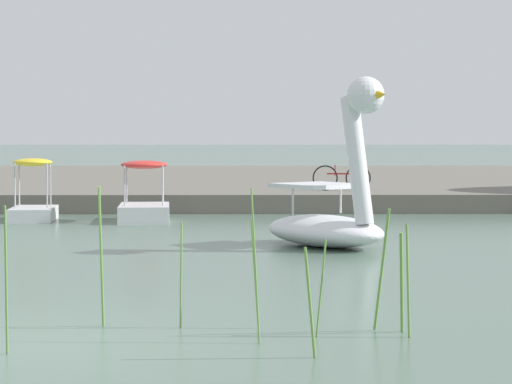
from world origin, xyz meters
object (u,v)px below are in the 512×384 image
at_px(bicycle_parked, 342,178).
at_px(swan_boat, 331,209).
at_px(pedal_boat_yellow, 33,203).
at_px(pedal_boat_red, 144,202).

bearing_deg(bicycle_parked, swan_boat, -96.49).
distance_m(pedal_boat_yellow, bicycle_parked, 9.15).
bearing_deg(pedal_boat_yellow, swan_boat, -41.42).
distance_m(pedal_boat_red, pedal_boat_yellow, 2.79).
bearing_deg(bicycle_parked, pedal_boat_yellow, -151.93).
height_order(pedal_boat_red, bicycle_parked, pedal_boat_red).
xyz_separation_m(pedal_boat_red, bicycle_parked, (5.28, 4.56, 0.41)).
relative_size(swan_boat, pedal_boat_red, 1.46).
xyz_separation_m(swan_boat, bicycle_parked, (1.18, 10.37, 0.17)).
xyz_separation_m(swan_boat, pedal_boat_red, (-4.10, 5.81, -0.24)).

